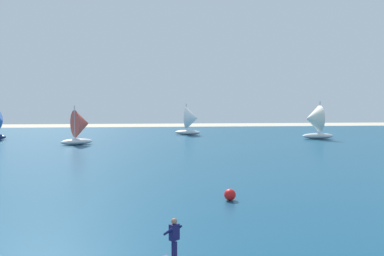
# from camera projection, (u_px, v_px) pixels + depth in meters

# --- Properties ---
(ocean) EXTENTS (160.00, 90.00, 0.10)m
(ocean) POSITION_uv_depth(u_px,v_px,m) (172.00, 154.00, 47.39)
(ocean) COLOR navy
(ocean) RESTS_ON ground
(kitesurfer) EXTENTS (1.71, 1.84, 1.67)m
(kitesurfer) POSITION_uv_depth(u_px,v_px,m) (178.00, 248.00, 15.89)
(kitesurfer) COLOR red
(kitesurfer) RESTS_ON ocean
(sailboat_mid_left) EXTENTS (4.59, 4.05, 5.16)m
(sailboat_mid_left) POSITION_uv_depth(u_px,v_px,m) (191.00, 121.00, 71.65)
(sailboat_mid_left) COLOR silver
(sailboat_mid_left) RESTS_ON ocean
(sailboat_center_horizon) EXTENTS (4.77, 4.02, 5.64)m
(sailboat_center_horizon) POSITION_uv_depth(u_px,v_px,m) (314.00, 122.00, 64.53)
(sailboat_center_horizon) COLOR silver
(sailboat_center_horizon) RESTS_ON ocean
(sailboat_far_right) EXTENTS (4.58, 4.08, 5.10)m
(sailboat_far_right) POSITION_uv_depth(u_px,v_px,m) (81.00, 127.00, 56.83)
(sailboat_far_right) COLOR white
(sailboat_far_right) RESTS_ON ocean
(marker_buoy) EXTENTS (0.70, 0.70, 0.70)m
(marker_buoy) POSITION_uv_depth(u_px,v_px,m) (230.00, 195.00, 25.76)
(marker_buoy) COLOR red
(marker_buoy) RESTS_ON ocean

